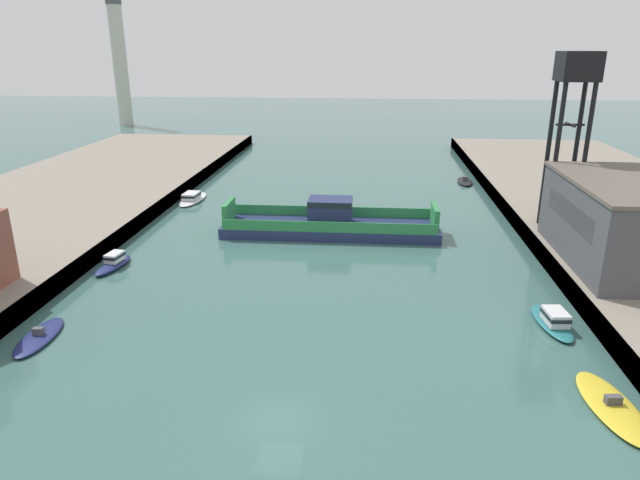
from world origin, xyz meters
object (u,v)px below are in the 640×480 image
object	(u,v)px
moored_boat_mid_left	(612,406)
moored_boat_far_left	(553,320)
chain_ferry	(330,223)
moored_boat_near_right	(114,263)
moored_boat_mid_right	(39,337)
moored_boat_near_left	(192,198)
crane_tower	(575,91)
moored_boat_far_right	(465,181)
smokestack_distant_a	(119,58)
warehouse_shed	(640,222)

from	to	relation	value
moored_boat_mid_left	moored_boat_far_left	world-z (taller)	moored_boat_far_left
chain_ferry	moored_boat_far_left	distance (m)	26.19
moored_boat_near_right	moored_boat_mid_right	xyz separation A→B (m)	(0.69, -13.17, -0.29)
moored_boat_near_left	moored_boat_mid_left	world-z (taller)	moored_boat_near_left
moored_boat_mid_left	crane_tower	xyz separation A→B (m)	(5.18, 28.61, 14.74)
moored_boat_near_right	moored_boat_far_right	xyz separation A→B (m)	(36.51, 37.06, -0.25)
moored_boat_far_left	moored_boat_far_right	xyz separation A→B (m)	(0.47, 45.09, -0.27)
moored_boat_mid_right	moored_boat_far_right	distance (m)	61.69
crane_tower	smokestack_distant_a	size ratio (longest dim) A/B	0.55
warehouse_shed	crane_tower	size ratio (longest dim) A/B	0.96
moored_boat_near_left	moored_boat_near_right	world-z (taller)	moored_boat_near_right
moored_boat_mid_left	smokestack_distant_a	size ratio (longest dim) A/B	0.24
chain_ferry	crane_tower	distance (m)	26.73
moored_boat_far_right	smokestack_distant_a	distance (m)	96.83
smokestack_distant_a	moored_boat_far_left	bearing A→B (deg)	-53.65
moored_boat_far_left	moored_boat_near_left	bearing A→B (deg)	139.01
moored_boat_near_left	crane_tower	bearing A→B (deg)	-16.66
moored_boat_mid_right	smokestack_distant_a	distance (m)	116.30
moored_boat_near_right	moored_boat_mid_left	distance (m)	40.50
moored_boat_mid_right	smokestack_distant_a	xyz separation A→B (m)	(-40.29, 107.91, 16.07)
chain_ferry	moored_boat_mid_left	bearing A→B (deg)	-58.86
moored_boat_mid_left	moored_boat_far_right	bearing A→B (deg)	89.88
moored_boat_mid_left	moored_boat_near_left	bearing A→B (deg)	131.59
moored_boat_mid_right	moored_boat_far_right	xyz separation A→B (m)	(35.82, 50.23, 0.04)
chain_ferry	moored_boat_mid_left	size ratio (longest dim) A/B	3.16
moored_boat_far_left	chain_ferry	bearing A→B (deg)	131.51
chain_ferry	moored_boat_near_right	distance (m)	21.99
chain_ferry	moored_boat_near_right	bearing A→B (deg)	-148.24
moored_boat_far_left	smokestack_distant_a	world-z (taller)	smokestack_distant_a
moored_boat_near_left	crane_tower	size ratio (longest dim) A/B	0.45
moored_boat_near_left	moored_boat_mid_right	world-z (taller)	moored_boat_near_left
moored_boat_far_right	moored_boat_mid_left	bearing A→B (deg)	-90.12
warehouse_shed	smokestack_distant_a	distance (m)	126.49
moored_boat_near_left	moored_boat_mid_left	xyz separation A→B (m)	(36.45, -41.07, -0.25)
moored_boat_near_right	moored_boat_mid_right	distance (m)	13.19
moored_boat_mid_left	smokestack_distant_a	world-z (taller)	smokestack_distant_a
smokestack_distant_a	moored_boat_mid_left	bearing A→B (deg)	-55.95
moored_boat_mid_right	moored_boat_far_left	bearing A→B (deg)	8.27
moored_boat_near_right	moored_boat_mid_right	bearing A→B (deg)	-86.99
moored_boat_mid_left	crane_tower	distance (m)	32.60
moored_boat_mid_left	moored_boat_mid_right	distance (m)	36.00
moored_boat_near_right	moored_boat_mid_right	world-z (taller)	moored_boat_near_right
chain_ferry	moored_boat_near_left	size ratio (longest dim) A/B	3.03
moored_boat_near_left	moored_boat_far_right	distance (m)	39.05
moored_boat_mid_right	smokestack_distant_a	world-z (taller)	smokestack_distant_a
moored_boat_near_right	moored_boat_far_right	world-z (taller)	moored_boat_near_right
moored_boat_near_right	smokestack_distant_a	world-z (taller)	smokestack_distant_a
moored_boat_far_left	warehouse_shed	xyz separation A→B (m)	(9.16, 9.58, 4.59)
chain_ferry	warehouse_shed	distance (m)	28.61
moored_boat_far_right	moored_boat_near_left	bearing A→B (deg)	-159.41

